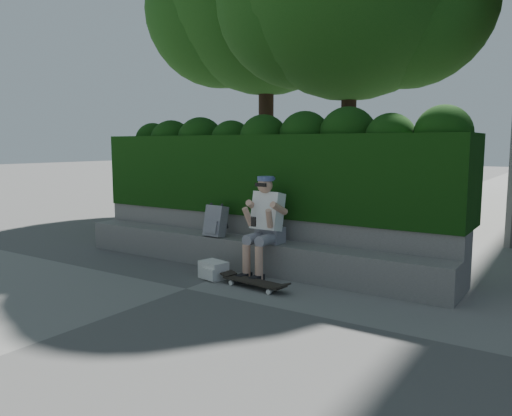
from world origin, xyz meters
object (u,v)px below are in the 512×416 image
Objects in this scene: person at (265,222)px; skateboard at (254,282)px; backpack_ground at (214,270)px; backpack_plaid at (216,221)px.

skateboard is (0.20, -0.57, -0.68)m from person.
person is 0.95m from backpack_ground.
backpack_plaid reaches higher than backpack_ground.
backpack_ground is (0.40, -0.57, -0.56)m from backpack_plaid.
skateboard is 1.97× the size of backpack_plaid.
person is 0.90m from skateboard.
backpack_plaid is (-0.92, 0.08, -0.07)m from person.
person is at bearing -1.15° from backpack_plaid.
backpack_ground is (-0.52, -0.49, -0.63)m from person.
backpack_plaid is (-1.12, 0.65, 0.60)m from skateboard.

